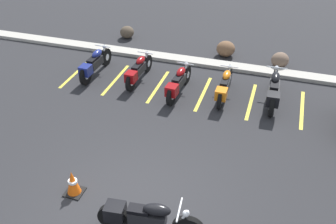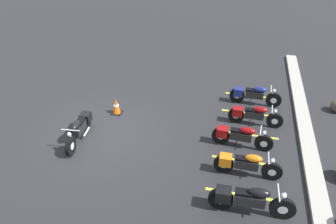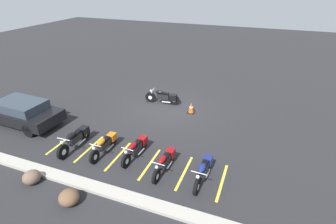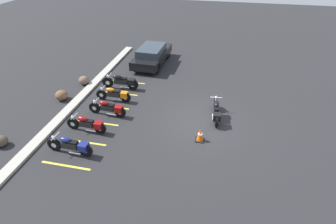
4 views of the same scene
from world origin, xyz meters
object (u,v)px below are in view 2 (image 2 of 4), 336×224
motorcycle_black_featured (80,128)px  parked_bike_0 (253,95)px  parked_bike_3 (244,164)px  parked_bike_4 (247,199)px  parked_bike_2 (239,136)px  parked_bike_1 (253,115)px  traffic_cone (116,107)px

motorcycle_black_featured → parked_bike_0: 6.79m
parked_bike_3 → parked_bike_4: (1.42, 0.13, 0.05)m
parked_bike_2 → parked_bike_3: (1.38, 0.23, -0.00)m
parked_bike_1 → parked_bike_2: bearing=-102.8°
parked_bike_1 → parked_bike_4: bearing=-88.0°
traffic_cone → parked_bike_4: bearing=53.0°
parked_bike_0 → parked_bike_1: 1.53m
motorcycle_black_featured → parked_bike_0: size_ratio=1.03×
motorcycle_black_featured → parked_bike_1: size_ratio=1.08×
parked_bike_0 → traffic_cone: (1.98, -5.04, -0.14)m
parked_bike_3 → motorcycle_black_featured: bearing=174.6°
motorcycle_black_featured → parked_bike_4: 5.93m
parked_bike_3 → traffic_cone: parked_bike_3 is taller
parked_bike_0 → parked_bike_4: bearing=-88.1°
parked_bike_2 → motorcycle_black_featured: bearing=-167.2°
parked_bike_3 → parked_bike_0: bearing=88.3°
parked_bike_1 → parked_bike_3: size_ratio=0.99×
motorcycle_black_featured → parked_bike_2: bearing=93.2°
parked_bike_2 → parked_bike_4: bearing=-79.1°
motorcycle_black_featured → parked_bike_3: bearing=78.4°
parked_bike_1 → parked_bike_4: size_ratio=0.89×
parked_bike_0 → parked_bike_3: bearing=-89.8°
parked_bike_0 → parked_bike_4: 5.78m
motorcycle_black_featured → traffic_cone: bearing=157.2°
parked_bike_1 → parked_bike_4: parked_bike_4 is taller
motorcycle_black_featured → parked_bike_4: (1.94, 5.61, 0.02)m
parked_bike_2 → parked_bike_3: 1.40m
parked_bike_0 → traffic_cone: 5.42m
parked_bike_1 → parked_bike_0: bearing=93.7°
motorcycle_black_featured → parked_bike_3: (0.52, 5.47, -0.03)m
parked_bike_1 → parked_bike_2: parked_bike_2 is taller
parked_bike_0 → parked_bike_4: size_ratio=0.93×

